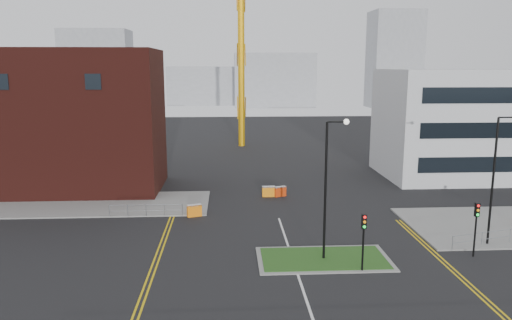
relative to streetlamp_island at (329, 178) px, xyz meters
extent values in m
cube|color=slate|center=(-22.22, 14.00, -5.35)|extent=(28.00, 8.00, 0.12)
cube|color=slate|center=(-0.22, 0.00, -5.37)|extent=(8.60, 4.60, 0.08)
cube|color=#264C19|center=(-0.22, 0.00, -5.35)|extent=(8.00, 4.00, 0.12)
cube|color=#431510|center=(-22.22, 20.00, 1.59)|extent=(18.00, 10.00, 14.00)
cube|color=black|center=(-26.22, 14.98, 5.59)|extent=(1.40, 0.10, 1.40)
cube|color=black|center=(-18.22, 14.98, 5.59)|extent=(1.40, 0.10, 1.40)
cube|color=silver|center=(23.78, 24.00, 0.59)|extent=(25.00, 12.00, 12.00)
cylinder|color=#F2A90E|center=(-4.22, 47.00, 11.71)|extent=(1.00, 1.00, 34.24)
cylinder|color=black|center=(-0.22, 0.00, -0.91)|extent=(0.16, 0.16, 9.00)
cylinder|color=black|center=(0.38, 0.00, 3.59)|extent=(1.20, 0.10, 0.10)
sphere|color=silver|center=(0.98, 0.00, 3.59)|extent=(0.36, 0.36, 0.36)
cylinder|color=black|center=(11.78, 2.00, -0.91)|extent=(0.16, 0.16, 9.00)
cylinder|color=black|center=(12.38, 2.00, 3.59)|extent=(1.20, 0.10, 0.10)
cylinder|color=black|center=(1.78, -2.00, -3.91)|extent=(0.12, 0.12, 3.00)
cube|color=black|center=(1.78, -2.00, -2.21)|extent=(0.28, 0.22, 0.90)
sphere|color=red|center=(1.78, -2.13, -1.91)|extent=(0.18, 0.18, 0.18)
sphere|color=orange|center=(1.78, -2.13, -2.21)|extent=(0.18, 0.18, 0.18)
sphere|color=#0CCC33|center=(1.78, -2.13, -2.51)|extent=(0.18, 0.18, 0.18)
cylinder|color=black|center=(9.78, 0.00, -3.91)|extent=(0.12, 0.12, 3.00)
cube|color=black|center=(9.78, 0.00, -2.21)|extent=(0.28, 0.22, 0.90)
sphere|color=red|center=(9.78, -0.13, -1.91)|extent=(0.18, 0.18, 0.18)
sphere|color=orange|center=(9.78, -0.13, -2.21)|extent=(0.18, 0.18, 0.18)
sphere|color=#0CCC33|center=(9.78, -0.13, -2.51)|extent=(0.18, 0.18, 0.18)
cylinder|color=gray|center=(-13.22, 10.00, -4.36)|extent=(6.00, 0.04, 0.04)
cylinder|color=gray|center=(-13.22, 10.00, -4.86)|extent=(6.00, 0.04, 0.04)
cylinder|color=gray|center=(-16.22, 10.00, -4.86)|extent=(0.05, 0.05, 1.10)
cylinder|color=gray|center=(-10.22, 10.00, -4.86)|extent=(0.05, 0.05, 1.10)
cylinder|color=gray|center=(8.78, 1.00, -4.86)|extent=(0.05, 0.05, 1.10)
cube|color=silver|center=(-2.22, -6.00, -5.41)|extent=(0.15, 30.00, 0.01)
cube|color=gold|center=(-11.22, 2.00, -5.41)|extent=(0.12, 24.00, 0.01)
cube|color=gold|center=(-10.92, 2.00, -5.41)|extent=(0.12, 24.00, 0.01)
cube|color=gold|center=(7.28, -2.00, -5.41)|extent=(0.12, 20.00, 0.01)
cube|color=gold|center=(7.58, -2.00, -5.41)|extent=(0.12, 20.00, 0.01)
cube|color=gray|center=(-42.22, 112.00, 5.59)|extent=(18.00, 12.00, 22.00)
cube|color=gray|center=(7.78, 122.00, 2.59)|extent=(24.00, 12.00, 16.00)
cube|color=gray|center=(42.78, 117.00, 8.59)|extent=(14.00, 12.00, 28.00)
cube|color=gray|center=(-10.22, 132.00, 0.59)|extent=(30.00, 12.00, 12.00)
cube|color=orange|center=(-9.22, 9.96, -4.91)|extent=(1.27, 0.76, 1.01)
cube|color=silver|center=(-9.22, 9.96, -4.46)|extent=(1.27, 0.76, 0.12)
cube|color=red|center=(-1.40, 16.00, -4.93)|extent=(1.22, 0.77, 0.97)
cube|color=silver|center=(-1.40, 16.00, -4.49)|extent=(1.22, 0.77, 0.12)
cube|color=orange|center=(-2.51, 16.00, -4.91)|extent=(1.22, 0.42, 1.01)
cube|color=silver|center=(-2.51, 16.00, -4.45)|extent=(1.22, 0.42, 0.12)
camera|label=1|loc=(-6.34, -30.34, 7.02)|focal=35.00mm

